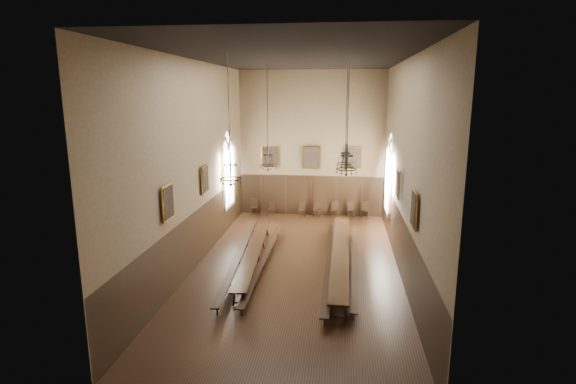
% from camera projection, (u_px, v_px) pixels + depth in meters
% --- Properties ---
extents(floor, '(9.00, 18.00, 0.02)m').
position_uv_depth(floor, '(297.00, 267.00, 20.03)').
color(floor, black).
rests_on(floor, ground).
extents(ceiling, '(9.00, 18.00, 0.02)m').
position_uv_depth(ceiling, '(297.00, 57.00, 18.10)').
color(ceiling, black).
rests_on(ceiling, ground).
extents(wall_back, '(9.00, 0.02, 9.00)m').
position_uv_depth(wall_back, '(311.00, 144.00, 27.80)').
color(wall_back, '#776349').
rests_on(wall_back, ground).
extents(wall_front, '(9.00, 0.02, 9.00)m').
position_uv_depth(wall_front, '(258.00, 230.00, 10.33)').
color(wall_front, '#776349').
rests_on(wall_front, ground).
extents(wall_left, '(0.02, 18.00, 9.00)m').
position_uv_depth(wall_left, '(194.00, 166.00, 19.59)').
color(wall_left, '#776349').
rests_on(wall_left, ground).
extents(wall_right, '(0.02, 18.00, 9.00)m').
position_uv_depth(wall_right, '(405.00, 170.00, 18.54)').
color(wall_right, '#776349').
rests_on(wall_right, ground).
extents(wainscot_panelling, '(9.00, 18.00, 2.50)m').
position_uv_depth(wainscot_panelling, '(297.00, 240.00, 19.76)').
color(wainscot_panelling, black).
rests_on(wainscot_panelling, floor).
extents(table_left, '(1.25, 9.17, 0.71)m').
position_uv_depth(table_left, '(254.00, 256.00, 20.34)').
color(table_left, black).
rests_on(table_left, floor).
extents(table_right, '(0.82, 10.62, 0.83)m').
position_uv_depth(table_right, '(340.00, 259.00, 19.86)').
color(table_right, black).
rests_on(table_right, floor).
extents(bench_left_outer, '(1.02, 10.49, 0.47)m').
position_uv_depth(bench_left_outer, '(239.00, 258.00, 20.32)').
color(bench_left_outer, black).
rests_on(bench_left_outer, floor).
extents(bench_left_inner, '(0.35, 9.79, 0.44)m').
position_uv_depth(bench_left_inner, '(264.00, 261.00, 19.97)').
color(bench_left_inner, black).
rests_on(bench_left_inner, floor).
extents(bench_right_inner, '(0.32, 10.65, 0.48)m').
position_uv_depth(bench_right_inner, '(329.00, 263.00, 19.66)').
color(bench_right_inner, black).
rests_on(bench_right_inner, floor).
extents(bench_right_outer, '(0.60, 9.85, 0.44)m').
position_uv_depth(bench_right_outer, '(355.00, 264.00, 19.66)').
color(bench_right_outer, black).
rests_on(bench_right_outer, floor).
extents(chair_0, '(0.46, 0.46, 1.02)m').
position_uv_depth(chair_0, '(254.00, 210.00, 28.64)').
color(chair_0, black).
rests_on(chair_0, floor).
extents(chair_1, '(0.48, 0.48, 0.89)m').
position_uv_depth(chair_1, '(271.00, 211.00, 28.48)').
color(chair_1, black).
rests_on(chair_1, floor).
extents(chair_3, '(0.43, 0.43, 0.87)m').
position_uv_depth(chair_3, '(302.00, 212.00, 28.28)').
color(chair_3, black).
rests_on(chair_3, floor).
extents(chair_4, '(0.45, 0.45, 0.94)m').
position_uv_depth(chair_4, '(317.00, 212.00, 28.21)').
color(chair_4, black).
rests_on(chair_4, floor).
extents(chair_5, '(0.52, 0.52, 0.97)m').
position_uv_depth(chair_5, '(334.00, 212.00, 28.10)').
color(chair_5, black).
rests_on(chair_5, floor).
extents(chair_6, '(0.43, 0.43, 0.96)m').
position_uv_depth(chair_6, '(351.00, 213.00, 28.02)').
color(chair_6, black).
rests_on(chair_6, floor).
extents(chair_7, '(0.47, 0.47, 1.02)m').
position_uv_depth(chair_7, '(365.00, 213.00, 27.87)').
color(chair_7, black).
rests_on(chair_7, floor).
extents(chandelier_back_left, '(0.81, 0.81, 5.05)m').
position_uv_depth(chandelier_back_left, '(268.00, 158.00, 22.17)').
color(chandelier_back_left, black).
rests_on(chandelier_back_left, ceiling).
extents(chandelier_back_right, '(0.77, 0.77, 4.75)m').
position_uv_depth(chandelier_back_right, '(345.00, 156.00, 20.81)').
color(chandelier_back_right, black).
rests_on(chandelier_back_right, ceiling).
extents(chandelier_front_left, '(0.80, 0.80, 4.63)m').
position_uv_depth(chandelier_front_left, '(231.00, 170.00, 16.39)').
color(chandelier_front_left, black).
rests_on(chandelier_front_left, ceiling).
extents(chandelier_front_right, '(0.77, 0.77, 4.31)m').
position_uv_depth(chandelier_front_right, '(347.00, 161.00, 16.60)').
color(chandelier_front_right, black).
rests_on(chandelier_front_right, ceiling).
extents(portrait_back_0, '(1.10, 0.12, 1.40)m').
position_uv_depth(portrait_back_0, '(270.00, 157.00, 28.15)').
color(portrait_back_0, '#A97528').
rests_on(portrait_back_0, wall_back).
extents(portrait_back_1, '(1.10, 0.12, 1.40)m').
position_uv_depth(portrait_back_1, '(311.00, 157.00, 27.85)').
color(portrait_back_1, '#A97528').
rests_on(portrait_back_1, wall_back).
extents(portrait_back_2, '(1.10, 0.12, 1.40)m').
position_uv_depth(portrait_back_2, '(353.00, 158.00, 27.54)').
color(portrait_back_2, '#A97528').
rests_on(portrait_back_2, wall_back).
extents(portrait_left_0, '(0.12, 1.00, 1.30)m').
position_uv_depth(portrait_left_0, '(205.00, 179.00, 20.71)').
color(portrait_left_0, '#A97528').
rests_on(portrait_left_0, wall_left).
extents(portrait_left_1, '(0.12, 1.00, 1.30)m').
position_uv_depth(portrait_left_1, '(168.00, 202.00, 16.35)').
color(portrait_left_1, '#A97528').
rests_on(portrait_left_1, wall_left).
extents(portrait_right_0, '(0.12, 1.00, 1.30)m').
position_uv_depth(portrait_right_0, '(398.00, 184.00, 19.69)').
color(portrait_right_0, '#A97528').
rests_on(portrait_right_0, wall_right).
extents(portrait_right_1, '(0.12, 1.00, 1.30)m').
position_uv_depth(portrait_right_1, '(414.00, 209.00, 15.33)').
color(portrait_right_1, '#A97528').
rests_on(portrait_right_1, wall_right).
extents(window_right, '(0.20, 2.20, 4.60)m').
position_uv_depth(window_right, '(389.00, 173.00, 24.12)').
color(window_right, white).
rests_on(window_right, wall_right).
extents(window_left, '(0.20, 2.20, 4.60)m').
position_uv_depth(window_left, '(228.00, 170.00, 25.15)').
color(window_left, white).
rests_on(window_left, wall_left).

